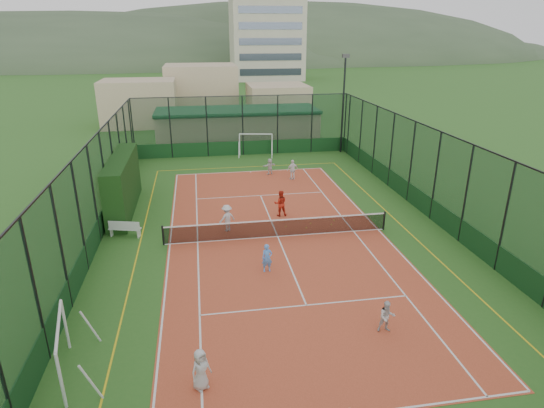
{
  "coord_description": "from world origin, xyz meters",
  "views": [
    {
      "loc": [
        -3.79,
        -21.09,
        10.0
      ],
      "look_at": [
        -0.02,
        1.67,
        1.2
      ],
      "focal_mm": 30.0,
      "sensor_mm": 36.0,
      "label": 1
    }
  ],
  "objects_px": {
    "futsal_goal_near": "(63,350)",
    "apartment_tower": "(266,6)",
    "child_near_right": "(387,317)",
    "child_far_left": "(227,218)",
    "child_far_right": "(293,170)",
    "child_far_back": "(270,166)",
    "floodlight_ne": "(343,105)",
    "clubhouse": "(238,125)",
    "child_near_left": "(201,370)",
    "white_bench": "(125,228)",
    "futsal_goal_far": "(256,145)",
    "coach": "(280,203)",
    "child_near_mid": "(267,258)"
  },
  "relations": [
    {
      "from": "child_near_right",
      "to": "child_far_left",
      "type": "xyz_separation_m",
      "value": [
        -4.92,
        9.64,
        0.13
      ]
    },
    {
      "from": "coach",
      "to": "child_far_left",
      "type": "bearing_deg",
      "value": 29.56
    },
    {
      "from": "clubhouse",
      "to": "coach",
      "type": "xyz_separation_m",
      "value": [
        0.66,
        -19.17,
        -0.81
      ]
    },
    {
      "from": "child_far_left",
      "to": "child_far_right",
      "type": "bearing_deg",
      "value": -150.17
    },
    {
      "from": "futsal_goal_near",
      "to": "apartment_tower",
      "type": "bearing_deg",
      "value": -23.97
    },
    {
      "from": "child_far_left",
      "to": "apartment_tower",
      "type": "bearing_deg",
      "value": -127.66
    },
    {
      "from": "clubhouse",
      "to": "child_near_left",
      "type": "bearing_deg",
      "value": -97.28
    },
    {
      "from": "floodlight_ne",
      "to": "child_far_back",
      "type": "xyz_separation_m",
      "value": [
        -7.25,
        -5.62,
        -3.52
      ]
    },
    {
      "from": "futsal_goal_near",
      "to": "white_bench",
      "type": "bearing_deg",
      "value": -13.68
    },
    {
      "from": "apartment_tower",
      "to": "child_far_right",
      "type": "distance_m",
      "value": 74.54
    },
    {
      "from": "child_far_back",
      "to": "floodlight_ne",
      "type": "bearing_deg",
      "value": -163.36
    },
    {
      "from": "white_bench",
      "to": "child_far_back",
      "type": "height_order",
      "value": "child_far_back"
    },
    {
      "from": "child_near_mid",
      "to": "coach",
      "type": "distance_m",
      "value": 6.54
    },
    {
      "from": "child_near_mid",
      "to": "child_far_left",
      "type": "height_order",
      "value": "child_far_left"
    },
    {
      "from": "floodlight_ne",
      "to": "child_far_back",
      "type": "distance_m",
      "value": 9.83
    },
    {
      "from": "clubhouse",
      "to": "coach",
      "type": "height_order",
      "value": "clubhouse"
    },
    {
      "from": "floodlight_ne",
      "to": "child_near_left",
      "type": "distance_m",
      "value": 29.81
    },
    {
      "from": "child_near_mid",
      "to": "child_near_right",
      "type": "height_order",
      "value": "child_near_mid"
    },
    {
      "from": "floodlight_ne",
      "to": "child_near_left",
      "type": "height_order",
      "value": "floodlight_ne"
    },
    {
      "from": "futsal_goal_near",
      "to": "coach",
      "type": "height_order",
      "value": "futsal_goal_near"
    },
    {
      "from": "floodlight_ne",
      "to": "white_bench",
      "type": "distance_m",
      "value": 22.68
    },
    {
      "from": "child_far_right",
      "to": "child_far_back",
      "type": "height_order",
      "value": "child_far_right"
    },
    {
      "from": "floodlight_ne",
      "to": "child_far_left",
      "type": "bearing_deg",
      "value": -125.83
    },
    {
      "from": "apartment_tower",
      "to": "coach",
      "type": "xyz_separation_m",
      "value": [
        -11.34,
        -79.17,
        -14.23
      ]
    },
    {
      "from": "white_bench",
      "to": "futsal_goal_near",
      "type": "bearing_deg",
      "value": -76.82
    },
    {
      "from": "futsal_goal_near",
      "to": "child_far_left",
      "type": "relative_size",
      "value": 1.97
    },
    {
      "from": "child_far_right",
      "to": "white_bench",
      "type": "bearing_deg",
      "value": 26.56
    },
    {
      "from": "floodlight_ne",
      "to": "child_near_mid",
      "type": "height_order",
      "value": "floodlight_ne"
    },
    {
      "from": "child_far_left",
      "to": "child_far_back",
      "type": "height_order",
      "value": "child_far_left"
    },
    {
      "from": "apartment_tower",
      "to": "child_near_mid",
      "type": "distance_m",
      "value": 87.65
    },
    {
      "from": "child_far_right",
      "to": "child_far_back",
      "type": "distance_m",
      "value": 2.1
    },
    {
      "from": "child_near_right",
      "to": "child_far_right",
      "type": "bearing_deg",
      "value": 95.01
    },
    {
      "from": "child_near_mid",
      "to": "child_far_right",
      "type": "height_order",
      "value": "child_far_right"
    },
    {
      "from": "futsal_goal_near",
      "to": "child_near_mid",
      "type": "bearing_deg",
      "value": -64.05
    },
    {
      "from": "child_near_left",
      "to": "child_far_back",
      "type": "bearing_deg",
      "value": 40.14
    },
    {
      "from": "futsal_goal_far",
      "to": "coach",
      "type": "relative_size",
      "value": 1.89
    },
    {
      "from": "clubhouse",
      "to": "child_far_right",
      "type": "relative_size",
      "value": 10.45
    },
    {
      "from": "child_far_left",
      "to": "floodlight_ne",
      "type": "bearing_deg",
      "value": -153.31
    },
    {
      "from": "child_near_left",
      "to": "child_far_left",
      "type": "distance_m",
      "value": 11.46
    },
    {
      "from": "futsal_goal_far",
      "to": "coach",
      "type": "height_order",
      "value": "futsal_goal_far"
    },
    {
      "from": "white_bench",
      "to": "child_near_right",
      "type": "bearing_deg",
      "value": -28.46
    },
    {
      "from": "floodlight_ne",
      "to": "coach",
      "type": "xyz_separation_m",
      "value": [
        -7.94,
        -13.77,
        -3.36
      ]
    },
    {
      "from": "child_near_right",
      "to": "apartment_tower",
      "type": "bearing_deg",
      "value": 90.11
    },
    {
      "from": "child_near_mid",
      "to": "futsal_goal_near",
      "type": "bearing_deg",
      "value": -145.65
    },
    {
      "from": "child_near_right",
      "to": "child_far_left",
      "type": "relative_size",
      "value": 0.83
    },
    {
      "from": "clubhouse",
      "to": "child_far_right",
      "type": "bearing_deg",
      "value": -77.63
    },
    {
      "from": "apartment_tower",
      "to": "child_near_left",
      "type": "bearing_deg",
      "value": -99.91
    },
    {
      "from": "futsal_goal_near",
      "to": "child_near_right",
      "type": "distance_m",
      "value": 10.61
    },
    {
      "from": "child_near_left",
      "to": "child_far_left",
      "type": "height_order",
      "value": "child_far_left"
    },
    {
      "from": "futsal_goal_far",
      "to": "coach",
      "type": "xyz_separation_m",
      "value": [
        -0.39,
        -13.79,
        -0.16
      ]
    }
  ]
}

